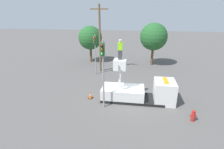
{
  "coord_description": "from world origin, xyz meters",
  "views": [
    {
      "loc": [
        0.25,
        -14.74,
        7.88
      ],
      "look_at": [
        -1.8,
        -0.85,
        2.71
      ],
      "focal_mm": 28.0,
      "sensor_mm": 36.0,
      "label": 1
    }
  ],
  "objects_px": {
    "worker": "(120,50)",
    "traffic_cone_rear": "(90,95)",
    "bucket_truck": "(139,92)",
    "traffic_light_pole": "(103,62)",
    "tree_left_bg": "(90,38)",
    "utility_pole": "(100,37)",
    "fire_hydrant": "(193,116)",
    "tree_right_bg": "(154,37)",
    "traffic_light_across": "(95,47)"
  },
  "relations": [
    {
      "from": "worker",
      "to": "traffic_cone_rear",
      "type": "distance_m",
      "value": 5.2
    },
    {
      "from": "bucket_truck",
      "to": "traffic_light_pole",
      "type": "distance_m",
      "value": 4.75
    },
    {
      "from": "traffic_light_pole",
      "to": "tree_left_bg",
      "type": "distance_m",
      "value": 14.65
    },
    {
      "from": "bucket_truck",
      "to": "tree_left_bg",
      "type": "height_order",
      "value": "tree_left_bg"
    },
    {
      "from": "traffic_light_pole",
      "to": "utility_pole",
      "type": "xyz_separation_m",
      "value": [
        -2.26,
        9.46,
        0.59
      ]
    },
    {
      "from": "fire_hydrant",
      "to": "traffic_cone_rear",
      "type": "bearing_deg",
      "value": 164.45
    },
    {
      "from": "traffic_light_pole",
      "to": "worker",
      "type": "bearing_deg",
      "value": 57.55
    },
    {
      "from": "worker",
      "to": "traffic_cone_rear",
      "type": "xyz_separation_m",
      "value": [
        -2.74,
        -0.34,
        -4.41
      ]
    },
    {
      "from": "bucket_truck",
      "to": "utility_pole",
      "type": "bearing_deg",
      "value": 124.36
    },
    {
      "from": "worker",
      "to": "traffic_light_pole",
      "type": "relative_size",
      "value": 0.3
    },
    {
      "from": "tree_right_bg",
      "to": "fire_hydrant",
      "type": "bearing_deg",
      "value": -81.57
    },
    {
      "from": "fire_hydrant",
      "to": "tree_left_bg",
      "type": "relative_size",
      "value": 0.17
    },
    {
      "from": "utility_pole",
      "to": "traffic_light_across",
      "type": "bearing_deg",
      "value": -104.42
    },
    {
      "from": "tree_right_bg",
      "to": "utility_pole",
      "type": "bearing_deg",
      "value": -150.14
    },
    {
      "from": "bucket_truck",
      "to": "tree_left_bg",
      "type": "relative_size",
      "value": 1.16
    },
    {
      "from": "tree_left_bg",
      "to": "utility_pole",
      "type": "xyz_separation_m",
      "value": [
        2.5,
        -4.4,
        0.8
      ]
    },
    {
      "from": "tree_right_bg",
      "to": "utility_pole",
      "type": "relative_size",
      "value": 0.72
    },
    {
      "from": "fire_hydrant",
      "to": "worker",
      "type": "bearing_deg",
      "value": 154.97
    },
    {
      "from": "fire_hydrant",
      "to": "traffic_cone_rear",
      "type": "relative_size",
      "value": 1.44
    },
    {
      "from": "traffic_light_across",
      "to": "tree_left_bg",
      "type": "height_order",
      "value": "tree_left_bg"
    },
    {
      "from": "traffic_light_pole",
      "to": "tree_left_bg",
      "type": "relative_size",
      "value": 1.01
    },
    {
      "from": "traffic_light_across",
      "to": "traffic_cone_rear",
      "type": "xyz_separation_m",
      "value": [
        1.05,
        -6.58,
        -3.3
      ]
    },
    {
      "from": "traffic_light_pole",
      "to": "traffic_cone_rear",
      "type": "xyz_separation_m",
      "value": [
        -1.57,
        1.5,
        -3.75
      ]
    },
    {
      "from": "tree_left_bg",
      "to": "traffic_light_across",
      "type": "bearing_deg",
      "value": -69.62
    },
    {
      "from": "traffic_light_pole",
      "to": "bucket_truck",
      "type": "bearing_deg",
      "value": 31.99
    },
    {
      "from": "bucket_truck",
      "to": "traffic_cone_rear",
      "type": "relative_size",
      "value": 10.1
    },
    {
      "from": "fire_hydrant",
      "to": "utility_pole",
      "type": "xyz_separation_m",
      "value": [
        -9.3,
        10.36,
        4.19
      ]
    },
    {
      "from": "bucket_truck",
      "to": "traffic_cone_rear",
      "type": "xyz_separation_m",
      "value": [
        -4.51,
        -0.34,
        -0.51
      ]
    },
    {
      "from": "traffic_cone_rear",
      "to": "utility_pole",
      "type": "xyz_separation_m",
      "value": [
        -0.69,
        7.96,
        4.34
      ]
    },
    {
      "from": "traffic_light_across",
      "to": "tree_left_bg",
      "type": "distance_m",
      "value": 6.17
    },
    {
      "from": "worker",
      "to": "traffic_light_across",
      "type": "bearing_deg",
      "value": 121.22
    },
    {
      "from": "utility_pole",
      "to": "bucket_truck",
      "type": "bearing_deg",
      "value": -55.64
    },
    {
      "from": "traffic_light_pole",
      "to": "traffic_cone_rear",
      "type": "distance_m",
      "value": 4.33
    },
    {
      "from": "tree_left_bg",
      "to": "utility_pole",
      "type": "height_order",
      "value": "utility_pole"
    },
    {
      "from": "tree_left_bg",
      "to": "traffic_light_pole",
      "type": "bearing_deg",
      "value": -71.05
    },
    {
      "from": "traffic_cone_rear",
      "to": "traffic_light_across",
      "type": "bearing_deg",
      "value": 99.02
    },
    {
      "from": "traffic_light_pole",
      "to": "traffic_cone_rear",
      "type": "relative_size",
      "value": 8.81
    },
    {
      "from": "tree_right_bg",
      "to": "bucket_truck",
      "type": "bearing_deg",
      "value": -99.43
    },
    {
      "from": "fire_hydrant",
      "to": "tree_left_bg",
      "type": "distance_m",
      "value": 19.19
    },
    {
      "from": "traffic_light_pole",
      "to": "utility_pole",
      "type": "height_order",
      "value": "utility_pole"
    },
    {
      "from": "tree_right_bg",
      "to": "utility_pole",
      "type": "height_order",
      "value": "utility_pole"
    },
    {
      "from": "fire_hydrant",
      "to": "tree_right_bg",
      "type": "distance_m",
      "value": 15.1
    },
    {
      "from": "traffic_light_pole",
      "to": "traffic_light_across",
      "type": "xyz_separation_m",
      "value": [
        -2.61,
        8.08,
        -0.45
      ]
    },
    {
      "from": "bucket_truck",
      "to": "tree_right_bg",
      "type": "distance_m",
      "value": 12.37
    },
    {
      "from": "traffic_light_pole",
      "to": "tree_right_bg",
      "type": "bearing_deg",
      "value": 70.15
    },
    {
      "from": "fire_hydrant",
      "to": "utility_pole",
      "type": "relative_size",
      "value": 0.11
    },
    {
      "from": "tree_left_bg",
      "to": "tree_right_bg",
      "type": "bearing_deg",
      "value": -1.73
    },
    {
      "from": "bucket_truck",
      "to": "utility_pole",
      "type": "xyz_separation_m",
      "value": [
        -5.21,
        7.62,
        3.83
      ]
    },
    {
      "from": "bucket_truck",
      "to": "traffic_light_across",
      "type": "height_order",
      "value": "traffic_light_across"
    },
    {
      "from": "worker",
      "to": "traffic_light_pole",
      "type": "distance_m",
      "value": 2.28
    }
  ]
}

